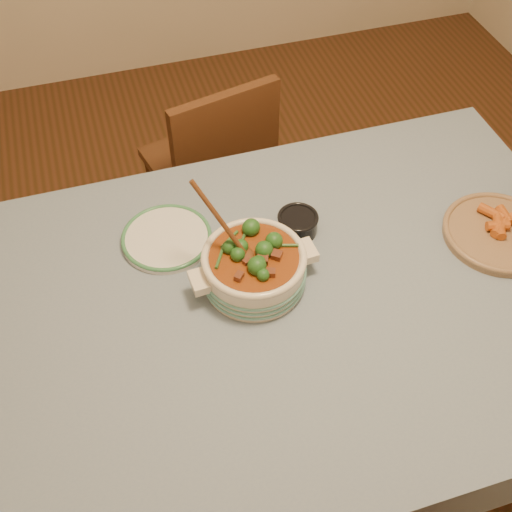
{
  "coord_description": "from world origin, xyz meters",
  "views": [
    {
      "loc": [
        -0.31,
        -0.85,
        1.98
      ],
      "look_at": [
        -0.02,
        0.08,
        0.84
      ],
      "focal_mm": 45.0,
      "sensor_mm": 36.0,
      "label": 1
    }
  ],
  "objects_px": {
    "dining_table": "(272,324)",
    "stew_casserole": "(254,266)",
    "white_plate": "(167,238)",
    "chair_far": "(215,164)",
    "fried_plate": "(499,232)",
    "condiment_bowl": "(298,223)"
  },
  "relations": [
    {
      "from": "dining_table",
      "to": "stew_casserole",
      "type": "distance_m",
      "value": 0.17
    },
    {
      "from": "white_plate",
      "to": "stew_casserole",
      "type": "bearing_deg",
      "value": -48.47
    },
    {
      "from": "chair_far",
      "to": "white_plate",
      "type": "bearing_deg",
      "value": 52.52
    },
    {
      "from": "stew_casserole",
      "to": "chair_far",
      "type": "relative_size",
      "value": 0.38
    },
    {
      "from": "fried_plate",
      "to": "condiment_bowl",
      "type": "bearing_deg",
      "value": 160.65
    },
    {
      "from": "dining_table",
      "to": "fried_plate",
      "type": "relative_size",
      "value": 5.29
    },
    {
      "from": "fried_plate",
      "to": "chair_far",
      "type": "bearing_deg",
      "value": 124.17
    },
    {
      "from": "dining_table",
      "to": "condiment_bowl",
      "type": "xyz_separation_m",
      "value": [
        0.13,
        0.2,
        0.12
      ]
    },
    {
      "from": "condiment_bowl",
      "to": "chair_far",
      "type": "height_order",
      "value": "chair_far"
    },
    {
      "from": "condiment_bowl",
      "to": "chair_far",
      "type": "bearing_deg",
      "value": 95.91
    },
    {
      "from": "stew_casserole",
      "to": "fried_plate",
      "type": "relative_size",
      "value": 0.99
    },
    {
      "from": "dining_table",
      "to": "white_plate",
      "type": "xyz_separation_m",
      "value": [
        -0.2,
        0.27,
        0.1
      ]
    },
    {
      "from": "dining_table",
      "to": "chair_far",
      "type": "bearing_deg",
      "value": 85.56
    },
    {
      "from": "dining_table",
      "to": "white_plate",
      "type": "height_order",
      "value": "white_plate"
    },
    {
      "from": "stew_casserole",
      "to": "dining_table",
      "type": "bearing_deg",
      "value": -70.77
    },
    {
      "from": "condiment_bowl",
      "to": "fried_plate",
      "type": "distance_m",
      "value": 0.52
    },
    {
      "from": "white_plate",
      "to": "fried_plate",
      "type": "bearing_deg",
      "value": -16.21
    },
    {
      "from": "white_plate",
      "to": "condiment_bowl",
      "type": "distance_m",
      "value": 0.34
    },
    {
      "from": "dining_table",
      "to": "stew_casserole",
      "type": "height_order",
      "value": "stew_casserole"
    },
    {
      "from": "white_plate",
      "to": "chair_far",
      "type": "height_order",
      "value": "chair_far"
    },
    {
      "from": "stew_casserole",
      "to": "fried_plate",
      "type": "height_order",
      "value": "stew_casserole"
    },
    {
      "from": "dining_table",
      "to": "white_plate",
      "type": "bearing_deg",
      "value": 126.59
    }
  ]
}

